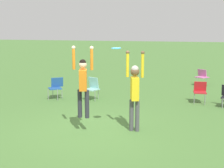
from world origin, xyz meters
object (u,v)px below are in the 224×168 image
at_px(person_defending, 135,89).
at_px(frisbee, 116,48).
at_px(camping_chair_0, 200,90).
at_px(camping_chair_5, 202,76).
at_px(person_jumping, 83,81).
at_px(camping_chair_1, 93,87).
at_px(camping_chair_3, 56,86).

distance_m(person_defending, frisbee, 1.26).
height_order(frisbee, camping_chair_0, frisbee).
bearing_deg(camping_chair_0, camping_chair_5, -97.09).
height_order(person_jumping, frisbee, person_jumping).
relative_size(frisbee, camping_chair_0, 0.32).
relative_size(person_defending, camping_chair_5, 2.78).
xyz_separation_m(person_jumping, camping_chair_5, (3.19, 8.38, -0.97)).
distance_m(person_jumping, camping_chair_5, 9.01).
distance_m(camping_chair_0, camping_chair_1, 4.23).
distance_m(frisbee, camping_chair_0, 5.21).
distance_m(person_defending, camping_chair_0, 4.41).
bearing_deg(camping_chair_5, person_defending, 115.82).
distance_m(frisbee, camping_chair_5, 8.78).
distance_m(person_jumping, frisbee, 1.27).
bearing_deg(camping_chair_5, camping_chair_3, 78.42).
bearing_deg(camping_chair_0, camping_chair_3, 2.35).
height_order(camping_chair_1, camping_chair_5, camping_chair_1).
bearing_deg(person_jumping, camping_chair_0, -54.00).
xyz_separation_m(frisbee, camping_chair_3, (-3.49, 3.52, -1.82)).
bearing_deg(camping_chair_5, camping_chair_1, 85.58).
height_order(person_defending, camping_chair_5, person_defending).
xyz_separation_m(person_jumping, camping_chair_3, (-2.59, 3.62, -0.94)).
bearing_deg(frisbee, camping_chair_3, 134.73).
distance_m(camping_chair_1, camping_chair_3, 1.52).
bearing_deg(camping_chair_0, frisbee, 57.30).
distance_m(person_defending, camping_chair_5, 8.16).
bearing_deg(frisbee, person_defending, 39.84).
relative_size(camping_chair_1, camping_chair_5, 1.10).
bearing_deg(camping_chair_1, person_defending, 147.43).
bearing_deg(camping_chair_1, camping_chair_0, -150.11).
height_order(camping_chair_0, camping_chair_3, camping_chair_3).
bearing_deg(camping_chair_1, camping_chair_3, 30.74).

